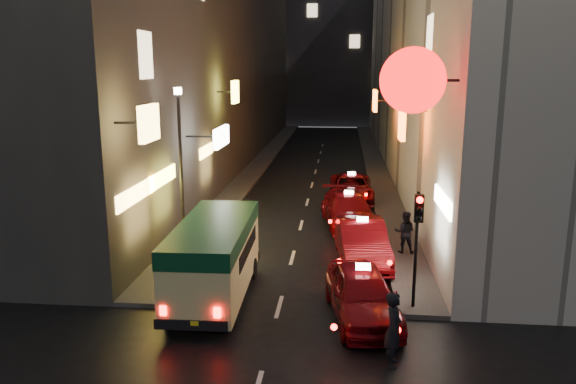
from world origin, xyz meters
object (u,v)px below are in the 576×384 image
(taxi_near, at_px, (362,290))
(minibus, at_px, (214,251))
(traffic_light, at_px, (418,225))
(pedestrian_crossing, at_px, (394,324))
(lamp_post, at_px, (181,160))

(taxi_near, bearing_deg, minibus, 168.04)
(traffic_light, bearing_deg, pedestrian_crossing, -105.73)
(minibus, height_order, taxi_near, minibus)
(taxi_near, xyz_separation_m, lamp_post, (-6.66, 5.05, 2.86))
(minibus, height_order, traffic_light, traffic_light)
(pedestrian_crossing, distance_m, traffic_light, 3.58)
(taxi_near, height_order, lamp_post, lamp_post)
(traffic_light, bearing_deg, minibus, 175.88)
(minibus, distance_m, lamp_post, 5.10)
(pedestrian_crossing, height_order, lamp_post, lamp_post)
(minibus, xyz_separation_m, taxi_near, (4.51, -0.96, -0.70))
(taxi_near, distance_m, lamp_post, 8.83)
(pedestrian_crossing, xyz_separation_m, lamp_post, (-7.33, 7.60, 2.66))
(traffic_light, bearing_deg, lamp_post, 151.09)
(taxi_near, xyz_separation_m, traffic_light, (1.54, 0.52, 1.82))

